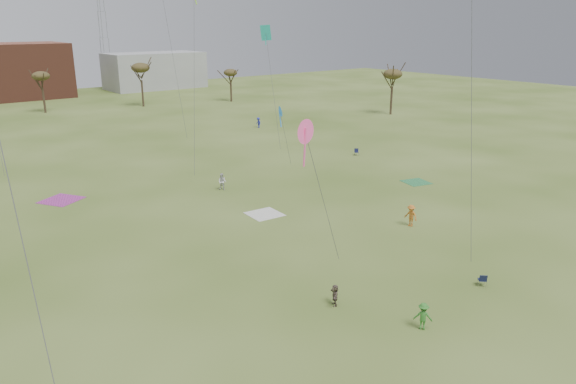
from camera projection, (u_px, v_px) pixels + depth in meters
ground at (425, 340)px, 29.57m from camera, size 260.00×260.00×0.00m
flyer_near_center at (423, 316)px, 30.43m from camera, size 1.10×1.19×1.60m
spectator_fore_c at (335, 295)px, 33.05m from camera, size 1.05×1.25×1.35m
flyer_mid_b at (411, 216)px, 45.83m from camera, size 0.77×1.25×1.88m
spectator_mid_e at (222, 182)px, 55.71m from camera, size 1.04×1.08×1.75m
flyer_far_c at (258, 123)px, 88.74m from camera, size 0.69×1.11×1.66m
blanket_cream at (265, 214)px, 48.92m from camera, size 3.03×3.03×0.03m
blanket_plum at (61, 200)px, 52.79m from camera, size 4.56×4.56×0.03m
blanket_olive at (416, 182)px, 58.66m from camera, size 3.11×3.11×0.03m
camp_chair_center at (482, 282)px, 35.60m from camera, size 0.74×0.74×0.87m
camp_chair_right at (356, 153)px, 70.43m from camera, size 0.73×0.74×0.87m
tree_line at (8, 85)px, 85.02m from camera, size 117.44×49.32×8.91m
building_brick at (4, 71)px, 120.59m from camera, size 26.00×16.00×12.00m
building_grey at (155, 71)px, 140.25m from camera, size 24.00×12.00×9.00m
radio_tower at (101, 10)px, 135.18m from camera, size 1.51×1.72×41.00m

